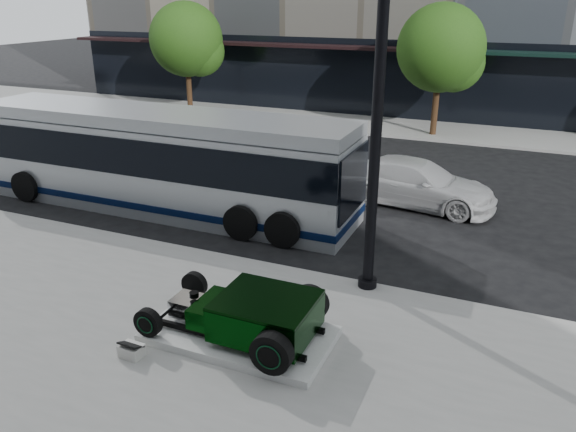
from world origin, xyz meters
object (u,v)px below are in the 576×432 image
at_px(hot_rod, 255,315).
at_px(lamppost, 376,131).
at_px(transit_bus, 160,159).
at_px(white_sedan, 417,183).

distance_m(hot_rod, lamppost, 4.25).
bearing_deg(transit_bus, hot_rod, -43.23).
xyz_separation_m(lamppost, transit_bus, (-7.21, 2.69, -2.07)).
xyz_separation_m(hot_rod, white_sedan, (1.15, 8.77, -0.00)).
relative_size(lamppost, white_sedan, 1.55).
relative_size(hot_rod, transit_bus, 0.27).
bearing_deg(transit_bus, lamppost, -20.48).
distance_m(transit_bus, white_sedan, 7.81).
bearing_deg(lamppost, hot_rod, -114.18).
xyz_separation_m(transit_bus, white_sedan, (7.07, 3.21, -0.79)).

